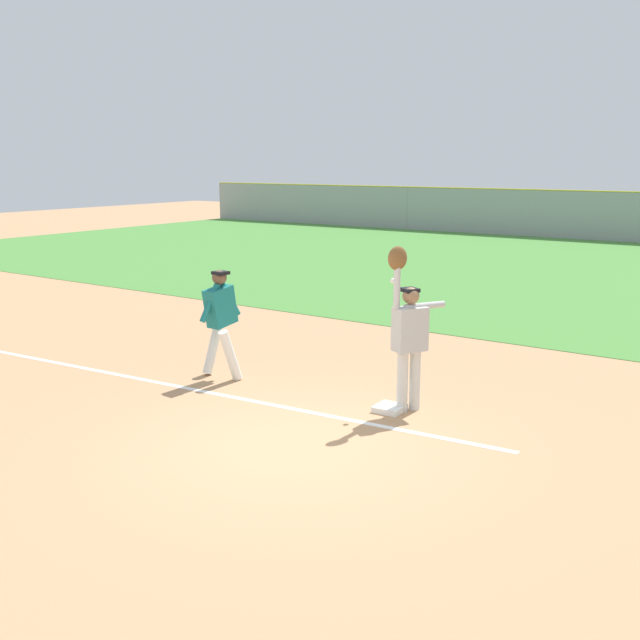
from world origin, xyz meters
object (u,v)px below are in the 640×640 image
object	(u,v)px
parked_car_red	(585,218)
fielder	(409,331)
baseball	(393,281)
first_base	(390,408)
runner	(221,316)

from	to	relation	value
parked_car_red	fielder	bearing A→B (deg)	-81.14
fielder	baseball	bearing A→B (deg)	3.54
first_base	fielder	distance (m)	1.11
fielder	baseball	world-z (taller)	fielder
runner	baseball	size ratio (longest dim) A/B	23.24
first_base	fielder	world-z (taller)	fielder
runner	parked_car_red	distance (m)	28.26
fielder	first_base	bearing A→B (deg)	72.16
fielder	parked_car_red	distance (m)	28.43
first_base	parked_car_red	bearing A→B (deg)	100.28
runner	parked_car_red	xyz separation A→B (m)	(-2.11, 28.18, -0.32)
runner	parked_car_red	bearing A→B (deg)	98.62
first_base	baseball	bearing A→B (deg)	117.96
fielder	runner	bearing A→B (deg)	34.63
fielder	baseball	xyz separation A→B (m)	(-0.36, 0.18, 0.63)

